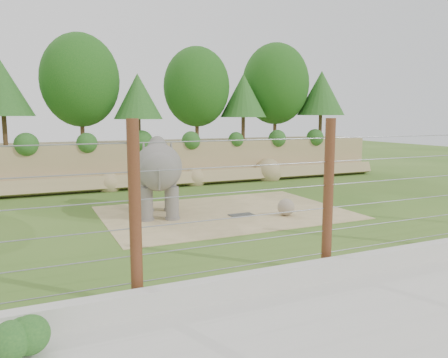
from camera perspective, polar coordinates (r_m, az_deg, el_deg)
name	(u,v)px	position (r m, az deg, el deg)	size (l,w,h in m)	color
ground	(247,231)	(15.69, 3.04, -6.75)	(90.00, 90.00, 0.00)	#3B641E
back_embankment	(161,118)	(27.20, -8.26, 7.95)	(30.00, 5.52, 8.77)	tan
dirt_patch	(225,212)	(18.52, 0.13, -4.38)	(10.00, 7.00, 0.02)	tan
drain_grate	(242,215)	(17.94, 2.33, -4.72)	(1.00, 0.60, 0.03)	#262628
elephant	(159,178)	(17.89, -8.54, 0.09)	(1.64, 3.83, 3.10)	#646059
stone_ball	(286,207)	(18.03, 8.10, -3.65)	(0.70, 0.70, 0.70)	gray
retaining_wall	(338,268)	(11.61, 14.70, -11.15)	(26.00, 0.35, 0.50)	beige
walkway	(399,308)	(10.34, 21.89, -15.41)	(26.00, 4.00, 0.01)	beige
barrier_fence	(328,196)	(11.54, 13.45, -2.22)	(20.26, 0.26, 4.00)	#4E2114
walkway_shrub	(22,338)	(8.49, -24.87, -18.29)	(0.70, 0.70, 0.70)	#225421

